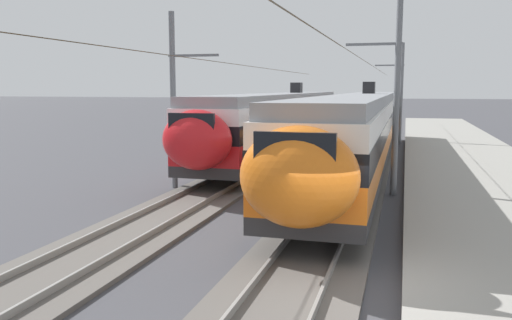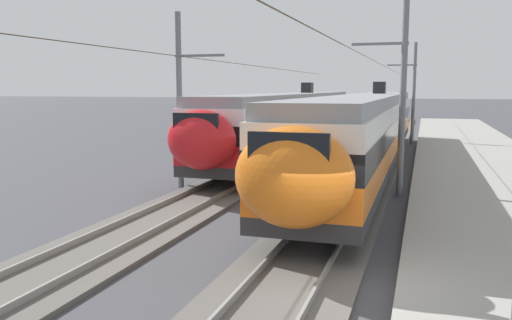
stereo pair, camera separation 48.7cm
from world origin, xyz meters
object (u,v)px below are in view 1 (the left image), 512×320
at_px(train_far_track, 281,120).
at_px(catenary_mast_east, 399,91).
at_px(train_near_platform, 361,126).
at_px(catenary_mast_far_side, 176,97).
at_px(catenary_mast_mid, 393,92).

distance_m(train_far_track, catenary_mast_east, 11.55).
bearing_deg(train_far_track, train_near_platform, -130.32).
relative_size(train_far_track, catenary_mast_far_side, 0.68).
relative_size(catenary_mast_east, catenary_mast_far_side, 1.00).
relative_size(train_near_platform, catenary_mast_far_side, 0.80).
distance_m(train_far_track, catenary_mast_far_side, 11.83).
distance_m(catenary_mast_mid, catenary_mast_far_side, 8.69).
height_order(train_far_track, catenary_mast_mid, catenary_mast_mid).
bearing_deg(catenary_mast_east, train_far_track, 142.75).
bearing_deg(catenary_mast_mid, catenary_mast_far_side, 96.10).
distance_m(train_near_platform, train_far_track, 6.85).
distance_m(catenary_mast_east, catenary_mast_far_side, 22.42).
distance_m(train_near_platform, catenary_mast_mid, 6.71).
xyz_separation_m(train_far_track, catenary_mast_mid, (-10.67, -6.92, 1.80)).
xyz_separation_m(train_near_platform, train_far_track, (4.43, 5.22, -0.00)).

